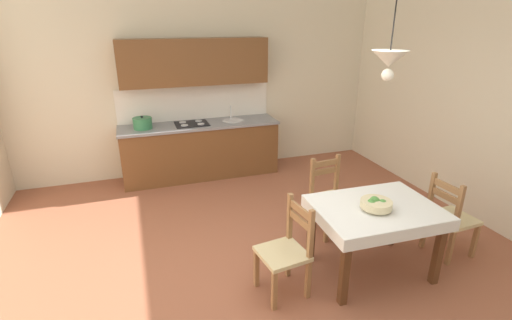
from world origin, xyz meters
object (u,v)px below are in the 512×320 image
(dining_table, at_px, (375,219))
(pendant_lamp, at_px, (389,60))
(dining_chair_kitchen_side, at_px, (330,198))
(dining_chair_tv_side, at_px, (286,251))
(kitchen_cabinetry, at_px, (199,126))
(dining_chair_window_side, at_px, (450,218))
(fruit_bowl, at_px, (376,204))

(dining_table, distance_m, pendant_lamp, 1.53)
(dining_chair_kitchen_side, height_order, dining_chair_tv_side, same)
(kitchen_cabinetry, distance_m, dining_chair_kitchen_side, 2.57)
(dining_chair_kitchen_side, height_order, dining_chair_window_side, same)
(dining_table, height_order, dining_chair_tv_side, dining_chair_tv_side)
(dining_chair_window_side, distance_m, fruit_bowl, 1.10)
(dining_chair_tv_side, bearing_deg, dining_chair_kitchen_side, 42.42)
(kitchen_cabinetry, xyz_separation_m, pendant_lamp, (1.19, -3.03, 1.29))
(dining_table, height_order, pendant_lamp, pendant_lamp)
(kitchen_cabinetry, relative_size, dining_table, 2.04)
(kitchen_cabinetry, distance_m, dining_table, 3.34)
(dining_table, xyz_separation_m, dining_chair_tv_side, (-0.95, -0.00, -0.17))
(dining_table, distance_m, dining_chair_window_side, 1.00)
(dining_chair_kitchen_side, distance_m, pendant_lamp, 1.87)
(fruit_bowl, bearing_deg, dining_table, 47.66)
(dining_chair_tv_side, xyz_separation_m, fruit_bowl, (0.90, -0.05, 0.37))
(dining_chair_kitchen_side, bearing_deg, kitchen_cabinetry, 117.25)
(dining_chair_window_side, bearing_deg, pendant_lamp, 174.42)
(fruit_bowl, height_order, pendant_lamp, pendant_lamp)
(dining_chair_tv_side, bearing_deg, dining_table, 0.13)
(dining_chair_kitchen_side, relative_size, fruit_bowl, 3.10)
(dining_chair_window_side, xyz_separation_m, pendant_lamp, (-0.97, 0.10, 1.70))
(pendant_lamp, bearing_deg, dining_chair_kitchen_side, 91.66)
(dining_chair_tv_side, relative_size, pendant_lamp, 1.16)
(dining_table, relative_size, dining_chair_tv_side, 1.33)
(dining_table, distance_m, dining_chair_tv_side, 0.97)
(dining_table, bearing_deg, dining_chair_tv_side, -179.87)
(dining_chair_kitchen_side, distance_m, dining_chair_tv_side, 1.27)
(dining_chair_kitchen_side, xyz_separation_m, pendant_lamp, (0.02, -0.77, 1.70))
(kitchen_cabinetry, height_order, fruit_bowl, kitchen_cabinetry)
(dining_chair_window_side, bearing_deg, dining_chair_tv_side, 179.97)
(kitchen_cabinetry, bearing_deg, pendant_lamp, -68.60)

